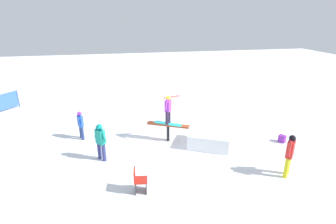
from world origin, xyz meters
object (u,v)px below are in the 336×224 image
rail_feature (168,127)px  bystander_red (290,154)px  main_rider_on_rail (168,110)px  bystander_blue (81,124)px  bystander_teal (101,140)px  backpack_on_snow (282,139)px  loose_snowboard_coral (172,97)px  folding_chair (139,181)px

rail_feature → bystander_red: 5.30m
main_rider_on_rail → bystander_blue: (4.04, -1.01, -0.76)m
bystander_teal → bystander_blue: bearing=-15.5°
main_rider_on_rail → bystander_blue: main_rider_on_rail is taller
backpack_on_snow → bystander_teal: bearing=56.5°
rail_feature → loose_snowboard_coral: rail_feature is taller
rail_feature → backpack_on_snow: size_ratio=5.64×
loose_snowboard_coral → main_rider_on_rail: bearing=60.7°
loose_snowboard_coral → bystander_teal: bearing=43.9°
bystander_red → folding_chair: bearing=134.3°
bystander_blue → folding_chair: size_ratio=1.58×
backpack_on_snow → bystander_blue: bearing=43.2°
rail_feature → bystander_blue: bearing=12.7°
rail_feature → main_rider_on_rail: bearing=0.0°
backpack_on_snow → bystander_red: bearing=116.1°
main_rider_on_rail → bystander_blue: 4.24m
rail_feature → main_rider_on_rail: (0.00, 0.00, 0.84)m
main_rider_on_rail → loose_snowboard_coral: main_rider_on_rail is taller
main_rider_on_rail → backpack_on_snow: (-5.23, 1.25, -1.37)m
main_rider_on_rail → bystander_red: (-3.75, 3.74, -0.61)m
folding_chair → backpack_on_snow: (-6.95, -2.36, -0.24)m
bystander_red → loose_snowboard_coral: size_ratio=1.29×
bystander_teal → backpack_on_snow: size_ratio=4.68×
rail_feature → bystander_teal: 3.26m
bystander_teal → loose_snowboard_coral: bystander_teal is taller
rail_feature → loose_snowboard_coral: 6.98m
bystander_teal → backpack_on_snow: (-8.26, 0.06, -0.72)m
rail_feature → backpack_on_snow: (-5.23, 1.25, -0.53)m
rail_feature → bystander_blue: bystander_blue is taller
bystander_teal → loose_snowboard_coral: (-4.68, -7.93, -0.88)m
rail_feature → loose_snowboard_coral: size_ratio=1.49×
rail_feature → main_rider_on_rail: main_rider_on_rail is taller
rail_feature → folding_chair: size_ratio=2.18×
bystander_blue → backpack_on_snow: size_ratio=4.09×
bystander_red → folding_chair: size_ratio=1.89×
bystander_blue → folding_chair: 5.18m
rail_feature → folding_chair: (1.72, 3.60, -0.28)m
bystander_teal → loose_snowboard_coral: 9.25m
bystander_teal → main_rider_on_rail: bearing=-108.8°
loose_snowboard_coral → folding_chair: bearing=56.4°
rail_feature → bystander_red: (-3.75, 3.74, 0.23)m
folding_chair → backpack_on_snow: 7.34m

